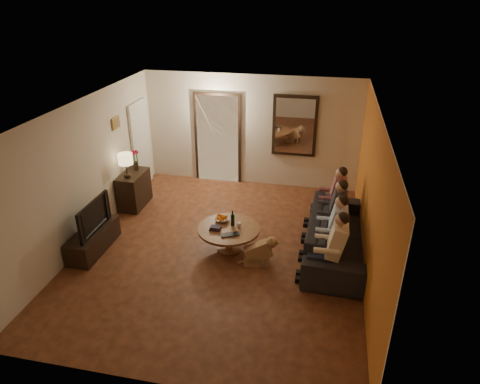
% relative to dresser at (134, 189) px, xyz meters
% --- Properties ---
extents(floor, '(5.00, 6.00, 0.01)m').
position_rel_dresser_xyz_m(floor, '(2.25, -1.30, -0.38)').
color(floor, '#482213').
rests_on(floor, ground).
extents(ceiling, '(5.00, 6.00, 0.01)m').
position_rel_dresser_xyz_m(ceiling, '(2.25, -1.30, 2.22)').
color(ceiling, white).
rests_on(ceiling, back_wall).
extents(back_wall, '(5.00, 0.02, 2.60)m').
position_rel_dresser_xyz_m(back_wall, '(2.25, 1.70, 0.92)').
color(back_wall, beige).
rests_on(back_wall, floor).
extents(front_wall, '(5.00, 0.02, 2.60)m').
position_rel_dresser_xyz_m(front_wall, '(2.25, -4.30, 0.92)').
color(front_wall, beige).
rests_on(front_wall, floor).
extents(left_wall, '(0.02, 6.00, 2.60)m').
position_rel_dresser_xyz_m(left_wall, '(-0.25, -1.30, 0.92)').
color(left_wall, beige).
rests_on(left_wall, floor).
extents(right_wall, '(0.02, 6.00, 2.60)m').
position_rel_dresser_xyz_m(right_wall, '(4.75, -1.30, 0.92)').
color(right_wall, beige).
rests_on(right_wall, floor).
extents(orange_accent, '(0.01, 6.00, 2.60)m').
position_rel_dresser_xyz_m(orange_accent, '(4.74, -1.30, 0.92)').
color(orange_accent, '#CB6A22').
rests_on(orange_accent, right_wall).
extents(kitchen_doorway, '(1.00, 0.06, 2.10)m').
position_rel_dresser_xyz_m(kitchen_doorway, '(1.45, 1.68, 0.67)').
color(kitchen_doorway, '#FFE0A5').
rests_on(kitchen_doorway, floor).
extents(door_trim, '(1.12, 0.04, 2.22)m').
position_rel_dresser_xyz_m(door_trim, '(1.45, 1.67, 0.67)').
color(door_trim, black).
rests_on(door_trim, floor).
extents(fridge_glimpse, '(0.45, 0.03, 1.70)m').
position_rel_dresser_xyz_m(fridge_glimpse, '(1.70, 1.68, 0.52)').
color(fridge_glimpse, silver).
rests_on(fridge_glimpse, floor).
extents(mirror_frame, '(1.00, 0.05, 1.40)m').
position_rel_dresser_xyz_m(mirror_frame, '(3.25, 1.66, 1.12)').
color(mirror_frame, black).
rests_on(mirror_frame, back_wall).
extents(mirror_glass, '(0.86, 0.02, 1.26)m').
position_rel_dresser_xyz_m(mirror_glass, '(3.25, 1.63, 1.12)').
color(mirror_glass, white).
rests_on(mirror_glass, back_wall).
extents(white_door, '(0.06, 0.85, 2.04)m').
position_rel_dresser_xyz_m(white_door, '(-0.21, 1.00, 0.64)').
color(white_door, white).
rests_on(white_door, floor).
extents(framed_art, '(0.03, 0.28, 0.24)m').
position_rel_dresser_xyz_m(framed_art, '(-0.22, -0.00, 1.47)').
color(framed_art, '#B28C33').
rests_on(framed_art, left_wall).
extents(art_canvas, '(0.01, 0.22, 0.18)m').
position_rel_dresser_xyz_m(art_canvas, '(-0.21, -0.00, 1.47)').
color(art_canvas, brown).
rests_on(art_canvas, left_wall).
extents(dresser, '(0.45, 0.85, 0.75)m').
position_rel_dresser_xyz_m(dresser, '(0.00, 0.00, 0.00)').
color(dresser, black).
rests_on(dresser, floor).
extents(table_lamp, '(0.30, 0.30, 0.54)m').
position_rel_dresser_xyz_m(table_lamp, '(0.00, -0.22, 0.65)').
color(table_lamp, beige).
rests_on(table_lamp, dresser).
extents(flower_vase, '(0.14, 0.14, 0.44)m').
position_rel_dresser_xyz_m(flower_vase, '(0.00, 0.22, 0.60)').
color(flower_vase, '#A9122F').
rests_on(flower_vase, dresser).
extents(tv_stand, '(0.45, 1.23, 0.41)m').
position_rel_dresser_xyz_m(tv_stand, '(0.00, -1.79, -0.17)').
color(tv_stand, black).
rests_on(tv_stand, floor).
extents(tv, '(1.01, 0.13, 0.58)m').
position_rel_dresser_xyz_m(tv, '(0.00, -1.79, 0.33)').
color(tv, black).
rests_on(tv, tv_stand).
extents(sofa, '(2.57, 1.10, 0.74)m').
position_rel_dresser_xyz_m(sofa, '(4.30, -0.98, -0.01)').
color(sofa, black).
rests_on(sofa, floor).
extents(person_a, '(0.60, 0.40, 1.20)m').
position_rel_dresser_xyz_m(person_a, '(4.20, -1.88, 0.22)').
color(person_a, tan).
rests_on(person_a, sofa).
extents(person_b, '(0.60, 0.40, 1.20)m').
position_rel_dresser_xyz_m(person_b, '(4.20, -1.28, 0.22)').
color(person_b, tan).
rests_on(person_b, sofa).
extents(person_c, '(0.60, 0.40, 1.20)m').
position_rel_dresser_xyz_m(person_c, '(4.20, -0.68, 0.22)').
color(person_c, tan).
rests_on(person_c, sofa).
extents(person_d, '(0.60, 0.40, 1.20)m').
position_rel_dresser_xyz_m(person_d, '(4.20, -0.08, 0.22)').
color(person_d, tan).
rests_on(person_d, sofa).
extents(dog, '(0.60, 0.36, 0.56)m').
position_rel_dresser_xyz_m(dog, '(3.00, -1.62, -0.10)').
color(dog, '#A5764C').
rests_on(dog, floor).
extents(coffee_table, '(1.34, 1.34, 0.45)m').
position_rel_dresser_xyz_m(coffee_table, '(2.40, -1.27, -0.15)').
color(coffee_table, brown).
rests_on(coffee_table, floor).
extents(bowl, '(0.26, 0.26, 0.06)m').
position_rel_dresser_xyz_m(bowl, '(2.22, -1.05, 0.11)').
color(bowl, white).
rests_on(bowl, coffee_table).
extents(oranges, '(0.20, 0.20, 0.08)m').
position_rel_dresser_xyz_m(oranges, '(2.22, -1.05, 0.17)').
color(oranges, orange).
rests_on(oranges, bowl).
extents(wine_bottle, '(0.07, 0.07, 0.31)m').
position_rel_dresser_xyz_m(wine_bottle, '(2.45, -1.17, 0.23)').
color(wine_bottle, black).
rests_on(wine_bottle, coffee_table).
extents(wine_glass, '(0.06, 0.06, 0.10)m').
position_rel_dresser_xyz_m(wine_glass, '(2.58, -1.22, 0.12)').
color(wine_glass, silver).
rests_on(wine_glass, coffee_table).
extents(book_stack, '(0.20, 0.15, 0.07)m').
position_rel_dresser_xyz_m(book_stack, '(2.18, -1.37, 0.11)').
color(book_stack, black).
rests_on(book_stack, coffee_table).
extents(laptop, '(0.39, 0.33, 0.03)m').
position_rel_dresser_xyz_m(laptop, '(2.50, -1.55, 0.09)').
color(laptop, black).
rests_on(laptop, coffee_table).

